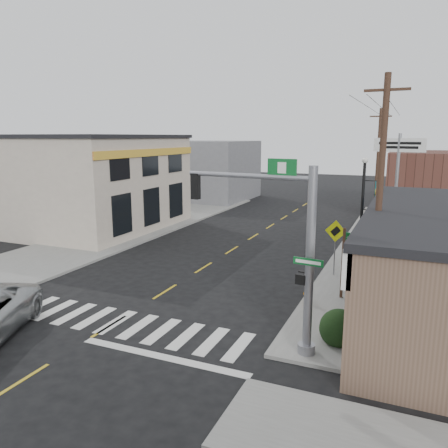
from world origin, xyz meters
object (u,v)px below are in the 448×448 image
at_px(lamp_post, 363,205).
at_px(utility_pole_near, 379,197).
at_px(utility_pole_far, 377,168).
at_px(traffic_signal_pole, 287,240).
at_px(dance_center_sign, 398,161).
at_px(fire_hydrant, 308,294).
at_px(guide_sign, 361,255).
at_px(bare_tree, 414,221).

height_order(lamp_post, utility_pole_near, utility_pole_near).
distance_m(utility_pole_near, utility_pole_far, 17.45).
relative_size(traffic_signal_pole, dance_center_sign, 0.88).
height_order(fire_hydrant, dance_center_sign, dance_center_sign).
bearing_deg(lamp_post, fire_hydrant, -126.45).
distance_m(fire_hydrant, lamp_post, 6.93).
distance_m(dance_center_sign, utility_pole_far, 4.08).
bearing_deg(dance_center_sign, utility_pole_near, -73.04).
height_order(traffic_signal_pole, utility_pole_near, utility_pole_near).
bearing_deg(dance_center_sign, utility_pole_far, 129.60).
distance_m(fire_hydrant, utility_pole_far, 17.72).
bearing_deg(guide_sign, traffic_signal_pole, -83.08).
height_order(dance_center_sign, bare_tree, dance_center_sign).
xyz_separation_m(guide_sign, utility_pole_near, (0.66, -1.43, 2.64)).
xyz_separation_m(guide_sign, bare_tree, (1.91, -0.07, 1.59)).
relative_size(lamp_post, bare_tree, 1.28).
bearing_deg(guide_sign, fire_hydrant, -122.50).
bearing_deg(traffic_signal_pole, utility_pole_far, 94.02).
xyz_separation_m(traffic_signal_pole, dance_center_sign, (2.53, 17.66, 1.59)).
bearing_deg(dance_center_sign, bare_tree, -67.34).
bearing_deg(utility_pole_far, bare_tree, -83.66).
xyz_separation_m(guide_sign, utility_pole_far, (-0.68, 15.97, 2.55)).
height_order(guide_sign, lamp_post, lamp_post).
height_order(guide_sign, bare_tree, bare_tree).
relative_size(traffic_signal_pole, guide_sign, 2.02).
height_order(guide_sign, fire_hydrant, guide_sign).
distance_m(dance_center_sign, bare_tree, 12.48).
relative_size(guide_sign, dance_center_sign, 0.43).
xyz_separation_m(guide_sign, lamp_post, (-0.46, 4.88, 1.38)).
height_order(traffic_signal_pole, utility_pole_far, utility_pole_far).
bearing_deg(bare_tree, utility_pole_far, 99.15).
xyz_separation_m(dance_center_sign, bare_tree, (1.08, -12.32, -1.70)).
bearing_deg(dance_center_sign, guide_sign, -76.21).
relative_size(fire_hydrant, dance_center_sign, 0.10).
bearing_deg(bare_tree, guide_sign, 177.80).
bearing_deg(lamp_post, guide_sign, -108.00).
bearing_deg(dance_center_sign, fire_hydrant, -83.70).
xyz_separation_m(guide_sign, fire_hydrant, (-1.88, -1.22, -1.57)).
distance_m(traffic_signal_pole, guide_sign, 5.92).
distance_m(traffic_signal_pole, utility_pole_near, 4.72).
relative_size(guide_sign, lamp_post, 0.53).
bearing_deg(lamp_post, utility_pole_near, -103.33).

